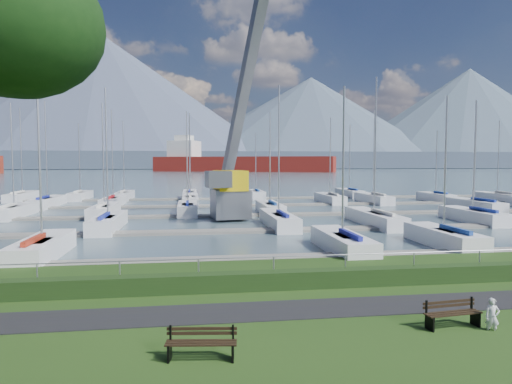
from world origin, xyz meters
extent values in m
cube|color=black|center=(0.00, -3.00, 0.01)|extent=(160.00, 2.00, 0.04)
cube|color=#445863|center=(0.00, 260.00, -0.40)|extent=(800.00, 540.00, 0.20)
cube|color=#1D3312|center=(0.00, -0.40, 0.35)|extent=(80.00, 0.70, 0.70)
cylinder|color=#909398|center=(0.00, 0.00, 1.20)|extent=(80.00, 0.04, 0.04)
cube|color=#434F63|center=(0.00, 330.00, 6.00)|extent=(900.00, 80.00, 12.00)
cone|color=#485269|center=(-80.00, 400.00, 57.50)|extent=(340.00, 340.00, 115.00)
cone|color=#485669|center=(110.00, 410.00, 42.50)|extent=(300.00, 300.00, 85.00)
cone|color=#48596A|center=(280.00, 420.00, 50.00)|extent=(320.00, 320.00, 100.00)
cube|color=#65625E|center=(0.00, 6.00, -0.22)|extent=(90.00, 1.60, 0.25)
cube|color=gray|center=(0.00, 16.00, -0.22)|extent=(90.00, 1.60, 0.25)
cube|color=gray|center=(0.00, 26.00, -0.22)|extent=(90.00, 1.60, 0.25)
cube|color=slate|center=(0.00, 36.00, -0.22)|extent=(90.00, 1.60, 0.25)
cube|color=slate|center=(0.00, 46.00, -0.22)|extent=(90.00, 1.60, 0.25)
cube|color=black|center=(-4.84, -6.39, 0.23)|extent=(0.11, 0.40, 0.45)
cube|color=black|center=(-4.82, -6.21, 0.65)|extent=(0.06, 0.06, 0.40)
cube|color=black|center=(-3.25, -6.60, 0.23)|extent=(0.11, 0.40, 0.45)
cube|color=black|center=(-3.23, -6.42, 0.65)|extent=(0.06, 0.06, 0.40)
cube|color=black|center=(-4.06, -6.64, 0.45)|extent=(1.80, 0.33, 0.04)
cube|color=black|center=(-4.05, -6.49, 0.45)|extent=(1.80, 0.33, 0.04)
cube|color=black|center=(-4.03, -6.34, 0.45)|extent=(1.80, 0.33, 0.04)
cube|color=black|center=(-4.02, -6.30, 0.62)|extent=(1.79, 0.27, 0.08)
cube|color=black|center=(-4.02, -6.30, 0.74)|extent=(1.79, 0.27, 0.08)
cube|color=black|center=(2.74, -5.39, 0.23)|extent=(0.10, 0.40, 0.45)
cube|color=black|center=(2.72, -5.21, 0.65)|extent=(0.06, 0.06, 0.40)
cube|color=black|center=(4.33, -5.22, 0.23)|extent=(0.10, 0.40, 0.45)
cube|color=black|center=(4.31, -5.04, 0.65)|extent=(0.06, 0.06, 0.40)
cube|color=black|center=(3.55, -5.45, 0.45)|extent=(1.80, 0.29, 0.04)
cube|color=black|center=(3.54, -5.30, 0.45)|extent=(1.80, 0.29, 0.04)
cube|color=black|center=(3.52, -5.15, 0.45)|extent=(1.80, 0.29, 0.04)
cube|color=black|center=(3.52, -5.10, 0.62)|extent=(1.79, 0.23, 0.08)
cube|color=black|center=(3.52, -5.10, 0.74)|extent=(1.79, 0.23, 0.08)
imported|color=silver|center=(4.56, -5.67, 0.56)|extent=(0.47, 0.37, 1.12)
sphere|color=black|center=(-8.14, -6.53, 8.11)|extent=(3.89, 3.89, 3.89)
cube|color=slate|center=(-0.74, 23.37, 1.20)|extent=(3.59, 3.59, 2.60)
cube|color=gold|center=(-0.74, 23.37, 3.30)|extent=(3.02, 3.71, 1.80)
cube|color=#5C5E64|center=(1.06, 27.87, 12.30)|extent=(4.32, 11.00, 19.89)
cube|color=#515458|center=(-1.94, 21.37, 3.50)|extent=(2.27, 2.44, 1.40)
cube|color=maroon|center=(22.87, 219.12, 2.50)|extent=(94.17, 53.28, 10.00)
cube|color=silver|center=(-7.65, 231.96, 10.00)|extent=(18.33, 18.33, 12.00)
cube|color=silver|center=(-7.65, 231.96, 17.00)|extent=(10.48, 10.48, 4.00)
camera|label=1|loc=(-4.26, -17.80, 5.02)|focal=32.00mm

